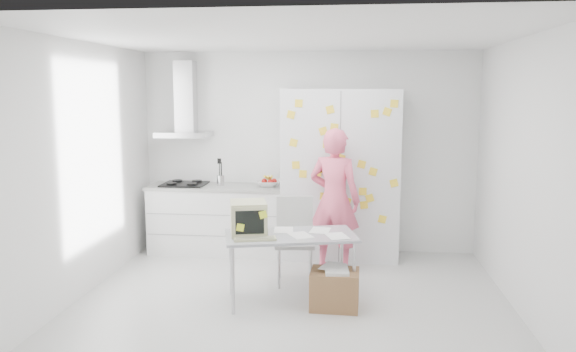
# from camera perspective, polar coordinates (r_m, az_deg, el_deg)

# --- Properties ---
(floor) EXTENTS (4.50, 4.00, 0.02)m
(floor) POSITION_cam_1_polar(r_m,az_deg,el_deg) (6.02, 0.45, -12.67)
(floor) COLOR silver
(floor) RESTS_ON ground
(walls) EXTENTS (4.52, 4.01, 2.70)m
(walls) POSITION_cam_1_polar(r_m,az_deg,el_deg) (6.38, 1.14, 1.19)
(walls) COLOR white
(walls) RESTS_ON ground
(ceiling) EXTENTS (4.50, 4.00, 0.02)m
(ceiling) POSITION_cam_1_polar(r_m,az_deg,el_deg) (5.63, 0.48, 13.96)
(ceiling) COLOR white
(ceiling) RESTS_ON walls
(counter_run) EXTENTS (1.84, 0.63, 1.28)m
(counter_run) POSITION_cam_1_polar(r_m,az_deg,el_deg) (7.69, -7.14, -4.25)
(counter_run) COLOR white
(counter_run) RESTS_ON ground
(range_hood) EXTENTS (0.70, 0.48, 1.01)m
(range_hood) POSITION_cam_1_polar(r_m,az_deg,el_deg) (7.75, -10.39, 6.87)
(range_hood) COLOR silver
(range_hood) RESTS_ON walls
(tall_cabinet) EXTENTS (1.50, 0.68, 2.20)m
(tall_cabinet) POSITION_cam_1_polar(r_m,az_deg,el_deg) (7.33, 5.33, 0.15)
(tall_cabinet) COLOR silver
(tall_cabinet) RESTS_ON ground
(person) EXTENTS (0.74, 0.60, 1.75)m
(person) POSITION_cam_1_polar(r_m,az_deg,el_deg) (6.81, 4.75, -2.44)
(person) COLOR #F35E7E
(person) RESTS_ON ground
(desk) EXTENTS (1.45, 0.97, 1.06)m
(desk) POSITION_cam_1_polar(r_m,az_deg,el_deg) (5.79, -2.45, -5.12)
(desk) COLOR #9B9DA5
(desk) RESTS_ON ground
(chair) EXTENTS (0.49, 0.49, 0.98)m
(chair) POSITION_cam_1_polar(r_m,az_deg,el_deg) (6.45, 0.68, -5.96)
(chair) COLOR #B2B2B0
(chair) RESTS_ON ground
(cardboard_box) EXTENTS (0.50, 0.41, 0.42)m
(cardboard_box) POSITION_cam_1_polar(r_m,az_deg,el_deg) (5.80, 4.76, -11.33)
(cardboard_box) COLOR olive
(cardboard_box) RESTS_ON ground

